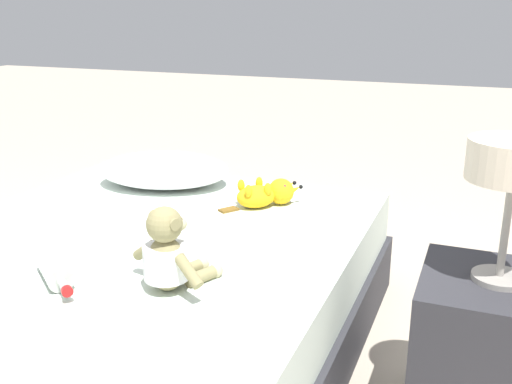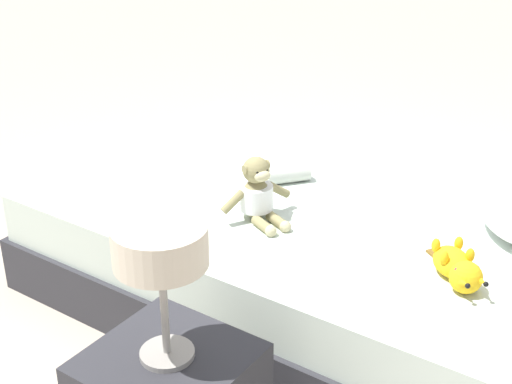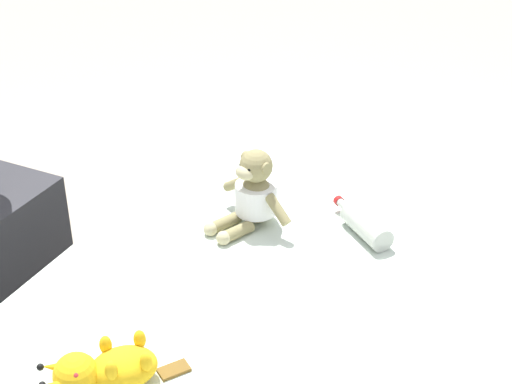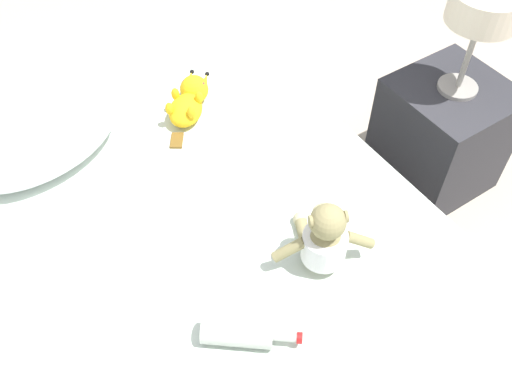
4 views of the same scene
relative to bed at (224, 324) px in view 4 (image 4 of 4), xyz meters
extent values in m
plane|color=#B7A893|center=(0.00, 0.00, -0.20)|extent=(16.00, 16.00, 0.00)
cube|color=#2D2D33|center=(0.00, 0.00, -0.09)|extent=(1.41, 2.04, 0.22)
cube|color=silver|center=(0.00, 0.00, 0.11)|extent=(1.37, 1.98, 0.20)
ellipsoid|color=white|center=(-0.22, 0.76, 0.28)|extent=(0.62, 0.49, 0.14)
ellipsoid|color=#8E8456|center=(0.28, -0.09, 0.29)|extent=(0.14, 0.14, 0.15)
cylinder|color=white|center=(0.28, -0.09, 0.29)|extent=(0.16, 0.16, 0.09)
sphere|color=#8E8456|center=(0.28, -0.09, 0.40)|extent=(0.10, 0.10, 0.10)
ellipsoid|color=#C1B789|center=(0.29, -0.05, 0.39)|extent=(0.07, 0.07, 0.04)
sphere|color=black|center=(0.27, -0.04, 0.41)|extent=(0.01, 0.01, 0.01)
sphere|color=black|center=(0.31, -0.06, 0.41)|extent=(0.01, 0.01, 0.01)
cylinder|color=#8E8456|center=(0.23, -0.07, 0.41)|extent=(0.02, 0.03, 0.03)
cylinder|color=#8E8456|center=(0.32, -0.10, 0.41)|extent=(0.02, 0.03, 0.03)
cylinder|color=#8E8456|center=(0.19, -0.05, 0.30)|extent=(0.10, 0.07, 0.08)
cylinder|color=#8E8456|center=(0.36, -0.12, 0.30)|extent=(0.10, 0.07, 0.08)
cylinder|color=#8E8456|center=(0.29, 0.01, 0.23)|extent=(0.07, 0.11, 0.04)
cylinder|color=#8E8456|center=(0.34, -0.01, 0.23)|extent=(0.07, 0.11, 0.04)
sphere|color=#C1B789|center=(0.31, 0.06, 0.23)|extent=(0.04, 0.04, 0.04)
sphere|color=#C1B789|center=(0.36, 0.04, 0.23)|extent=(0.04, 0.04, 0.04)
ellipsoid|color=yellow|center=(0.25, 0.63, 0.25)|extent=(0.18, 0.18, 0.08)
sphere|color=yellow|center=(0.32, 0.71, 0.26)|extent=(0.10, 0.10, 0.10)
cone|color=yellow|center=(0.33, 0.75, 0.27)|extent=(0.07, 0.06, 0.05)
sphere|color=black|center=(0.35, 0.77, 0.28)|extent=(0.02, 0.02, 0.02)
cone|color=yellow|center=(0.37, 0.71, 0.27)|extent=(0.07, 0.06, 0.05)
sphere|color=black|center=(0.39, 0.73, 0.28)|extent=(0.02, 0.02, 0.02)
sphere|color=red|center=(0.30, 0.73, 0.29)|extent=(0.02, 0.02, 0.02)
sphere|color=red|center=(0.34, 0.68, 0.29)|extent=(0.02, 0.02, 0.02)
ellipsoid|color=yellow|center=(0.24, 0.69, 0.29)|extent=(0.04, 0.04, 0.05)
ellipsoid|color=yellow|center=(0.30, 0.62, 0.29)|extent=(0.04, 0.04, 0.05)
ellipsoid|color=yellow|center=(0.19, 0.63, 0.29)|extent=(0.04, 0.04, 0.05)
ellipsoid|color=yellow|center=(0.24, 0.58, 0.29)|extent=(0.04, 0.04, 0.05)
cube|color=brown|center=(0.17, 0.56, 0.21)|extent=(0.07, 0.08, 0.01)
cylinder|color=#B7BCB2|center=(-0.04, -0.15, 0.24)|extent=(0.18, 0.17, 0.07)
cylinder|color=#B7BCB2|center=(0.05, -0.22, 0.24)|extent=(0.06, 0.05, 0.02)
cylinder|color=red|center=(0.08, -0.25, 0.24)|extent=(0.03, 0.03, 0.03)
cube|color=#2D2D33|center=(1.10, 0.21, 0.02)|extent=(0.39, 0.39, 0.46)
cylinder|color=gray|center=(1.10, 0.21, 0.26)|extent=(0.14, 0.14, 0.02)
cylinder|color=gray|center=(1.10, 0.21, 0.40)|extent=(0.02, 0.02, 0.26)
cylinder|color=beige|center=(1.10, 0.21, 0.58)|extent=(0.23, 0.23, 0.10)
camera|label=1|loc=(1.03, -1.34, 0.94)|focal=41.71mm
camera|label=2|loc=(2.18, 1.23, 1.42)|focal=50.72mm
camera|label=3|loc=(-0.57, 1.64, 1.44)|focal=54.12mm
camera|label=4|loc=(-0.35, -0.71, 1.54)|focal=39.76mm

